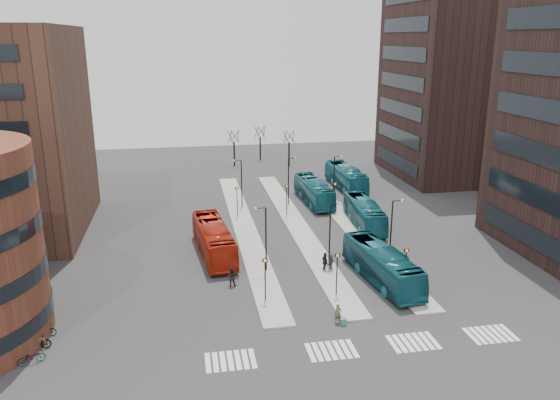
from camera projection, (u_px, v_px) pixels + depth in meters
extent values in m
plane|color=#2A2A2D|center=(364.00, 383.00, 34.11)|extent=(160.00, 160.00, 0.00)
cube|color=gray|center=(245.00, 228.00, 61.69)|extent=(2.50, 45.00, 0.15)
cube|color=gray|center=(297.00, 225.00, 62.71)|extent=(2.50, 45.00, 0.15)
cube|color=gray|center=(347.00, 222.00, 63.73)|extent=(2.50, 45.00, 0.15)
cube|color=#1D1C9A|center=(343.00, 322.00, 40.98)|extent=(0.48, 0.40, 0.54)
imported|color=#AF1F0D|center=(214.00, 239.00, 53.90)|extent=(3.89, 11.83, 3.23)
imported|color=#124F5C|center=(382.00, 265.00, 48.00)|extent=(4.00, 11.48, 3.13)
imported|color=#145C66|center=(314.00, 191.00, 70.97)|extent=(3.09, 11.12, 3.07)
imported|color=#145864|center=(364.00, 213.00, 62.38)|extent=(3.24, 10.88, 2.99)
imported|color=#166170|center=(346.00, 177.00, 77.77)|extent=(3.23, 11.68, 3.22)
imported|color=brown|center=(338.00, 314.00, 41.11)|extent=(0.58, 0.40, 1.55)
imported|color=black|center=(232.00, 277.00, 47.28)|extent=(0.96, 0.82, 1.72)
imported|color=black|center=(325.00, 262.00, 50.16)|extent=(0.63, 1.15, 1.86)
imported|color=black|center=(330.00, 262.00, 50.36)|extent=(1.19, 1.20, 1.66)
imported|color=gray|center=(31.00, 357.00, 36.07)|extent=(1.83, 1.25, 0.91)
imported|color=gray|center=(37.00, 343.00, 37.61)|extent=(1.87, 0.84, 1.08)
imported|color=gray|center=(44.00, 330.00, 39.45)|extent=(1.84, 0.83, 0.93)
cube|color=silver|center=(208.00, 363.00, 36.26)|extent=(0.35, 2.40, 0.01)
cube|color=silver|center=(215.00, 362.00, 36.35)|extent=(0.35, 2.40, 0.01)
cube|color=silver|center=(223.00, 361.00, 36.43)|extent=(0.35, 2.40, 0.01)
cube|color=silver|center=(230.00, 360.00, 36.52)|extent=(0.35, 2.40, 0.01)
cube|color=silver|center=(238.00, 360.00, 36.60)|extent=(0.35, 2.40, 0.01)
cube|color=silver|center=(245.00, 359.00, 36.69)|extent=(0.35, 2.40, 0.01)
cube|color=silver|center=(253.00, 358.00, 36.77)|extent=(0.35, 2.40, 0.01)
cube|color=silver|center=(310.00, 352.00, 37.45)|extent=(0.35, 2.40, 0.01)
cube|color=silver|center=(317.00, 352.00, 37.54)|extent=(0.35, 2.40, 0.01)
cube|color=silver|center=(324.00, 351.00, 37.62)|extent=(0.35, 2.40, 0.01)
cube|color=silver|center=(331.00, 350.00, 37.71)|extent=(0.35, 2.40, 0.01)
cube|color=silver|center=(338.00, 350.00, 37.79)|extent=(0.35, 2.40, 0.01)
cube|color=silver|center=(345.00, 349.00, 37.88)|extent=(0.35, 2.40, 0.01)
cube|color=silver|center=(352.00, 348.00, 37.96)|extent=(0.35, 2.40, 0.01)
cube|color=silver|center=(393.00, 344.00, 38.47)|extent=(0.35, 2.40, 0.01)
cube|color=silver|center=(400.00, 343.00, 38.56)|extent=(0.35, 2.40, 0.01)
cube|color=silver|center=(407.00, 343.00, 38.64)|extent=(0.35, 2.40, 0.01)
cube|color=silver|center=(413.00, 342.00, 38.73)|extent=(0.35, 2.40, 0.01)
cube|color=silver|center=(420.00, 341.00, 38.81)|extent=(0.35, 2.40, 0.01)
cube|color=silver|center=(426.00, 341.00, 38.90)|extent=(0.35, 2.40, 0.01)
cube|color=silver|center=(433.00, 340.00, 38.98)|extent=(0.35, 2.40, 0.01)
cube|color=silver|center=(472.00, 336.00, 39.49)|extent=(0.35, 2.40, 0.01)
cube|color=silver|center=(478.00, 335.00, 39.58)|extent=(0.35, 2.40, 0.01)
cube|color=silver|center=(484.00, 335.00, 39.66)|extent=(0.35, 2.40, 0.01)
cube|color=silver|center=(491.00, 334.00, 39.75)|extent=(0.35, 2.40, 0.01)
cube|color=silver|center=(497.00, 334.00, 39.83)|extent=(0.35, 2.40, 0.01)
cube|color=silver|center=(503.00, 333.00, 39.92)|extent=(0.35, 2.40, 0.01)
cube|color=silver|center=(509.00, 332.00, 40.00)|extent=(0.35, 2.40, 0.01)
cube|color=black|center=(530.00, 236.00, 52.21)|extent=(0.12, 16.00, 2.00)
cube|color=black|center=(536.00, 196.00, 51.06)|extent=(0.12, 16.00, 2.00)
cube|color=black|center=(542.00, 154.00, 49.92)|extent=(0.12, 16.00, 2.00)
cube|color=black|center=(548.00, 110.00, 48.77)|extent=(0.12, 16.00, 2.00)
cube|color=black|center=(555.00, 64.00, 47.63)|extent=(0.12, 16.00, 2.00)
cube|color=black|center=(464.00, 77.00, 82.40)|extent=(20.00, 20.00, 30.00)
cube|color=black|center=(396.00, 161.00, 84.27)|extent=(0.12, 16.00, 2.00)
cube|color=black|center=(398.00, 135.00, 83.12)|extent=(0.12, 16.00, 2.00)
cube|color=black|center=(399.00, 109.00, 81.98)|extent=(0.12, 16.00, 2.00)
cube|color=black|center=(401.00, 81.00, 80.83)|extent=(0.12, 16.00, 2.00)
cube|color=black|center=(403.00, 54.00, 79.69)|extent=(0.12, 16.00, 2.00)
cube|color=black|center=(405.00, 25.00, 78.54)|extent=(0.12, 16.00, 2.00)
cylinder|color=black|center=(265.00, 280.00, 44.13)|extent=(0.10, 0.10, 3.50)
cube|color=black|center=(265.00, 260.00, 43.63)|extent=(0.45, 0.10, 0.30)
cube|color=yellow|center=(265.00, 261.00, 43.57)|extent=(0.20, 0.02, 0.20)
cylinder|color=black|center=(237.00, 203.00, 64.87)|extent=(0.10, 0.10, 3.50)
cube|color=black|center=(237.00, 188.00, 64.37)|extent=(0.45, 0.10, 0.30)
cube|color=yellow|center=(237.00, 189.00, 64.32)|extent=(0.20, 0.02, 0.20)
cylinder|color=black|center=(337.00, 275.00, 45.15)|extent=(0.10, 0.10, 3.50)
cube|color=black|center=(337.00, 255.00, 44.65)|extent=(0.45, 0.10, 0.30)
cube|color=yellow|center=(338.00, 256.00, 44.59)|extent=(0.20, 0.02, 0.20)
cylinder|color=black|center=(287.00, 200.00, 65.89)|extent=(0.10, 0.10, 3.50)
cube|color=black|center=(287.00, 186.00, 65.39)|extent=(0.45, 0.10, 0.30)
cube|color=yellow|center=(287.00, 186.00, 65.34)|extent=(0.20, 0.02, 0.20)
cylinder|color=black|center=(405.00, 270.00, 46.17)|extent=(0.10, 0.10, 3.50)
cube|color=black|center=(406.00, 250.00, 45.67)|extent=(0.45, 0.10, 0.30)
cube|color=yellow|center=(407.00, 251.00, 45.61)|extent=(0.20, 0.02, 0.20)
cylinder|color=black|center=(335.00, 198.00, 66.91)|extent=(0.10, 0.10, 3.50)
cube|color=black|center=(335.00, 184.00, 66.41)|extent=(0.45, 0.10, 0.30)
cube|color=yellow|center=(335.00, 184.00, 66.36)|extent=(0.20, 0.02, 0.20)
cylinder|color=black|center=(266.00, 239.00, 49.60)|extent=(0.14, 0.14, 6.00)
cylinder|color=black|center=(261.00, 208.00, 48.66)|extent=(0.90, 0.08, 0.08)
sphere|color=silver|center=(256.00, 208.00, 48.59)|extent=(0.24, 0.24, 0.24)
cylinder|color=black|center=(242.00, 184.00, 68.46)|extent=(0.14, 0.14, 6.00)
cylinder|color=black|center=(238.00, 160.00, 67.52)|extent=(0.90, 0.08, 0.08)
sphere|color=silver|center=(234.00, 161.00, 67.45)|extent=(0.24, 0.24, 0.24)
cylinder|color=black|center=(330.00, 235.00, 50.62)|extent=(0.14, 0.14, 6.00)
cylinder|color=black|center=(335.00, 204.00, 49.84)|extent=(0.90, 0.08, 0.08)
sphere|color=silver|center=(340.00, 204.00, 49.91)|extent=(0.24, 0.24, 0.24)
cylinder|color=black|center=(288.00, 181.00, 69.48)|extent=(0.14, 0.14, 6.00)
cylinder|color=black|center=(292.00, 158.00, 68.70)|extent=(0.90, 0.08, 0.08)
sphere|color=silver|center=(296.00, 158.00, 68.77)|extent=(0.24, 0.24, 0.24)
cylinder|color=black|center=(391.00, 231.00, 51.64)|extent=(0.14, 0.14, 6.00)
cylinder|color=black|center=(397.00, 201.00, 50.86)|extent=(0.90, 0.08, 0.08)
sphere|color=silver|center=(402.00, 200.00, 50.93)|extent=(0.24, 0.24, 0.24)
cylinder|color=black|center=(334.00, 179.00, 70.50)|extent=(0.14, 0.14, 6.00)
cylinder|color=black|center=(338.00, 157.00, 69.72)|extent=(0.90, 0.08, 0.08)
sphere|color=silver|center=(341.00, 156.00, 69.79)|extent=(0.24, 0.24, 0.24)
cylinder|color=black|center=(234.00, 154.00, 91.66)|extent=(0.30, 0.30, 4.00)
cylinder|color=black|center=(238.00, 137.00, 90.95)|extent=(0.10, 1.56, 1.95)
cylinder|color=black|center=(235.00, 136.00, 91.49)|extent=(1.48, 0.59, 1.97)
cylinder|color=black|center=(230.00, 136.00, 91.12)|extent=(0.90, 1.31, 1.99)
cylinder|color=black|center=(231.00, 137.00, 90.34)|extent=(0.89, 1.31, 1.99)
cylinder|color=black|center=(235.00, 137.00, 90.23)|extent=(1.48, 0.58, 1.97)
cylinder|color=black|center=(260.00, 148.00, 96.28)|extent=(0.30, 0.30, 4.00)
cylinder|color=black|center=(264.00, 132.00, 95.57)|extent=(0.10, 1.56, 1.95)
cylinder|color=black|center=(261.00, 131.00, 96.11)|extent=(1.48, 0.59, 1.97)
cylinder|color=black|center=(257.00, 132.00, 95.74)|extent=(0.90, 1.31, 1.99)
cylinder|color=black|center=(257.00, 132.00, 94.96)|extent=(0.89, 1.31, 1.99)
cylinder|color=black|center=(262.00, 132.00, 94.86)|extent=(1.48, 0.58, 1.97)
cylinder|color=black|center=(289.00, 154.00, 91.30)|extent=(0.30, 0.30, 4.00)
cylinder|color=black|center=(293.00, 137.00, 90.59)|extent=(0.10, 1.56, 1.95)
cylinder|color=black|center=(290.00, 136.00, 91.13)|extent=(1.48, 0.59, 1.97)
cylinder|color=black|center=(285.00, 137.00, 90.76)|extent=(0.90, 1.31, 1.99)
cylinder|color=black|center=(286.00, 138.00, 89.99)|extent=(0.89, 1.31, 1.99)
cylinder|color=black|center=(291.00, 138.00, 89.88)|extent=(1.48, 0.58, 1.97)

